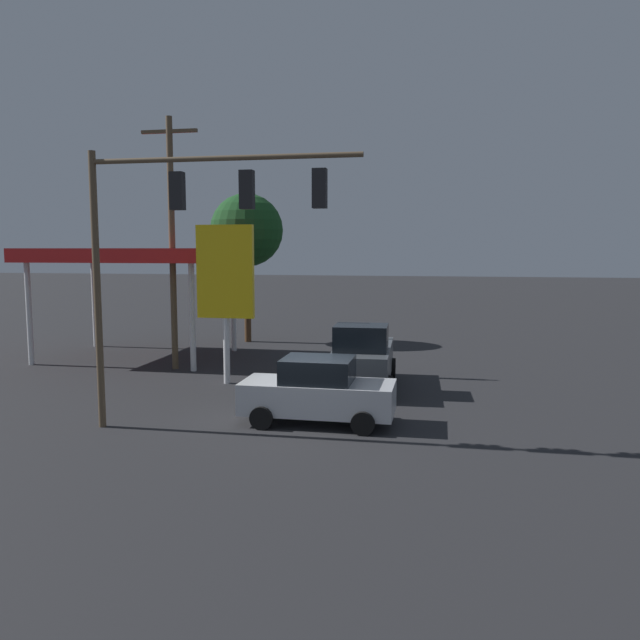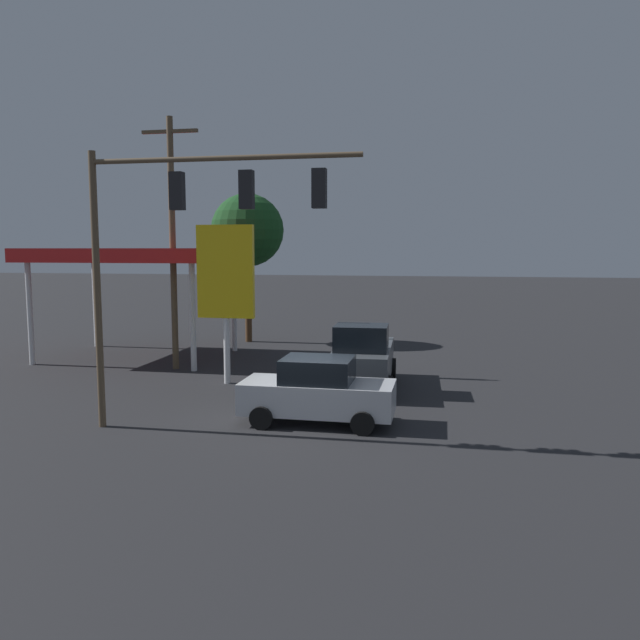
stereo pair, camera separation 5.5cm
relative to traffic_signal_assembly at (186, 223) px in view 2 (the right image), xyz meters
name	(u,v)px [view 2 (the right image)]	position (x,y,z in m)	size (l,w,h in m)	color
ground_plane	(307,424)	(-3.00, -1.31, -5.73)	(200.00, 200.00, 0.00)	#262628
traffic_signal_assembly	(186,223)	(0.00, 0.00, 0.00)	(7.52, 0.43, 7.69)	brown
utility_pole	(173,238)	(4.21, -8.48, -0.25)	(2.40, 0.26, 10.38)	brown
gas_station_canopy	(137,257)	(7.04, -10.82, -1.04)	(8.71, 6.49, 5.07)	red
price_sign	(226,277)	(1.10, -6.14, -1.72)	(2.16, 0.27, 5.92)	silver
pickup_parked	(363,358)	(-4.01, -6.33, -4.62)	(2.41, 5.27, 2.40)	#474C51
sedan_far	(318,391)	(-3.29, -1.46, -4.78)	(4.41, 2.08, 1.93)	silver
street_tree	(247,231)	(3.52, -16.51, 0.27)	(3.90, 3.90, 7.99)	#4C331E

